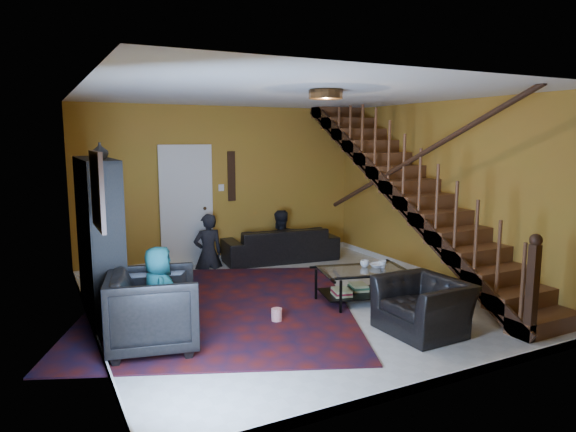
% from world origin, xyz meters
% --- Properties ---
extents(floor, '(5.50, 5.50, 0.00)m').
position_xyz_m(floor, '(0.00, 0.00, 0.00)').
color(floor, beige).
rests_on(floor, ground).
extents(room, '(5.50, 5.50, 5.50)m').
position_xyz_m(room, '(-1.33, 1.33, 0.05)').
color(room, '#A76C25').
rests_on(room, ground).
extents(staircase, '(0.95, 5.02, 3.18)m').
position_xyz_m(staircase, '(2.12, -0.00, 1.40)').
color(staircase, brown).
rests_on(staircase, floor).
extents(bookshelf, '(0.35, 1.80, 2.00)m').
position_xyz_m(bookshelf, '(-2.40, 0.60, 0.96)').
color(bookshelf, black).
rests_on(bookshelf, floor).
extents(door, '(0.82, 0.05, 2.05)m').
position_xyz_m(door, '(-0.70, 2.73, 1.02)').
color(door, silver).
rests_on(door, floor).
extents(framed_picture, '(0.04, 0.74, 0.74)m').
position_xyz_m(framed_picture, '(-2.57, -0.90, 1.75)').
color(framed_picture, maroon).
rests_on(framed_picture, room).
extents(wall_hanging, '(0.14, 0.03, 0.90)m').
position_xyz_m(wall_hanging, '(0.15, 2.73, 1.55)').
color(wall_hanging, black).
rests_on(wall_hanging, room).
extents(ceiling_fixture, '(0.40, 0.40, 0.10)m').
position_xyz_m(ceiling_fixture, '(0.00, -0.80, 2.74)').
color(ceiling_fixture, '#3F2814').
rests_on(ceiling_fixture, room).
extents(rug, '(4.66, 4.92, 0.02)m').
position_xyz_m(rug, '(-0.99, 0.26, 0.01)').
color(rug, '#470F0C').
rests_on(rug, floor).
extents(sofa, '(2.16, 1.03, 0.61)m').
position_xyz_m(sofa, '(0.92, 2.30, 0.30)').
color(sofa, black).
rests_on(sofa, floor).
extents(armchair_left, '(1.12, 1.10, 0.86)m').
position_xyz_m(armchair_left, '(-2.05, -0.72, 0.43)').
color(armchair_left, black).
rests_on(armchair_left, floor).
extents(armchair_right, '(0.87, 0.98, 0.62)m').
position_xyz_m(armchair_right, '(0.84, -1.64, 0.31)').
color(armchair_right, black).
rests_on(armchair_right, floor).
extents(person_adult_a, '(0.52, 0.34, 1.40)m').
position_xyz_m(person_adult_a, '(-0.44, 2.35, 0.25)').
color(person_adult_a, black).
rests_on(person_adult_a, sofa).
extents(person_adult_b, '(0.70, 0.56, 1.37)m').
position_xyz_m(person_adult_b, '(0.93, 2.35, 0.24)').
color(person_adult_b, black).
rests_on(person_adult_b, sofa).
extents(person_child, '(0.41, 0.57, 1.08)m').
position_xyz_m(person_child, '(-1.95, -0.54, 0.54)').
color(person_child, '#17575A').
rests_on(person_child, armchair_left).
extents(coffee_table, '(1.32, 0.96, 0.45)m').
position_xyz_m(coffee_table, '(0.88, -0.38, 0.26)').
color(coffee_table, black).
rests_on(coffee_table, floor).
extents(cup_a, '(0.15, 0.15, 0.09)m').
position_xyz_m(cup_a, '(0.97, -0.29, 0.50)').
color(cup_a, '#999999').
rests_on(cup_a, coffee_table).
extents(cup_b, '(0.13, 0.13, 0.10)m').
position_xyz_m(cup_b, '(1.16, -0.44, 0.50)').
color(cup_b, '#999999').
rests_on(cup_b, coffee_table).
extents(bowl, '(0.23, 0.23, 0.05)m').
position_xyz_m(bowl, '(1.12, -0.38, 0.48)').
color(bowl, '#999999').
rests_on(bowl, coffee_table).
extents(vase, '(0.18, 0.18, 0.19)m').
position_xyz_m(vase, '(-2.41, 0.10, 2.10)').
color(vase, '#999999').
rests_on(vase, bookshelf).
extents(popcorn_bucket, '(0.16, 0.16, 0.15)m').
position_xyz_m(popcorn_bucket, '(-0.54, -0.58, 0.10)').
color(popcorn_bucket, red).
rests_on(popcorn_bucket, rug).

